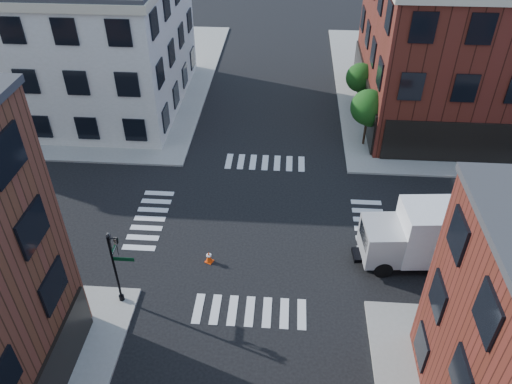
{
  "coord_description": "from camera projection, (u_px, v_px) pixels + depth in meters",
  "views": [
    {
      "loc": [
        1.54,
        -23.89,
        20.57
      ],
      "look_at": [
        -0.18,
        0.02,
        2.5
      ],
      "focal_mm": 35.0,
      "sensor_mm": 36.0,
      "label": 1
    }
  ],
  "objects": [
    {
      "name": "signal_pole",
      "position": [
        116.0,
        261.0,
        24.84
      ],
      "size": [
        1.29,
        1.24,
        4.6
      ],
      "color": "black",
      "rests_on": "ground"
    },
    {
      "name": "building_nw",
      "position": [
        47.0,
        40.0,
        42.02
      ],
      "size": [
        22.0,
        16.0,
        11.0
      ],
      "primitive_type": "cube",
      "color": "beige",
      "rests_on": "ground"
    },
    {
      "name": "ground",
      "position": [
        259.0,
        224.0,
        31.5
      ],
      "size": [
        120.0,
        120.0,
        0.0
      ],
      "primitive_type": "plane",
      "color": "black",
      "rests_on": "ground"
    },
    {
      "name": "sidewalk_nw",
      "position": [
        62.0,
        76.0,
        49.38
      ],
      "size": [
        30.0,
        30.0,
        0.15
      ],
      "primitive_type": "cube",
      "color": "gray",
      "rests_on": "ground"
    },
    {
      "name": "box_truck",
      "position": [
        441.0,
        235.0,
        27.68
      ],
      "size": [
        8.68,
        3.3,
        3.85
      ],
      "rotation": [
        0.0,
        0.0,
        0.09
      ],
      "color": "silver",
      "rests_on": "ground"
    },
    {
      "name": "sidewalk_ne",
      "position": [
        496.0,
        89.0,
        46.98
      ],
      "size": [
        30.0,
        30.0,
        0.15
      ],
      "primitive_type": "cube",
      "color": "gray",
      "rests_on": "ground"
    },
    {
      "name": "tree_near",
      "position": [
        369.0,
        109.0,
        37.11
      ],
      "size": [
        2.69,
        2.69,
        4.49
      ],
      "color": "black",
      "rests_on": "ground"
    },
    {
      "name": "traffic_cone",
      "position": [
        209.0,
        257.0,
        28.61
      ],
      "size": [
        0.55,
        0.55,
        0.77
      ],
      "rotation": [
        0.0,
        0.0,
        -0.42
      ],
      "color": "#F5440A",
      "rests_on": "ground"
    },
    {
      "name": "tree_far",
      "position": [
        361.0,
        79.0,
        42.06
      ],
      "size": [
        2.43,
        2.43,
        4.07
      ],
      "color": "black",
      "rests_on": "ground"
    }
  ]
}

